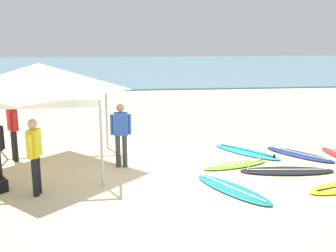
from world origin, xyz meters
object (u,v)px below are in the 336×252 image
at_px(surfboard_lime, 235,165).
at_px(person_red, 13,126).
at_px(surfboard_teal, 232,189).
at_px(canopy_tent, 39,77).
at_px(surfboard_cyan, 247,152).
at_px(surfboard_black, 287,171).
at_px(surfboard_navy, 299,154).
at_px(person_blue, 121,131).
at_px(person_yellow, 35,152).

bearing_deg(surfboard_lime, person_red, 169.15).
relative_size(surfboard_teal, person_red, 1.33).
bearing_deg(canopy_tent, surfboard_cyan, 6.28).
relative_size(canopy_tent, person_red, 1.93).
xyz_separation_m(surfboard_black, surfboard_lime, (-1.18, 0.62, 0.00)).
bearing_deg(surfboard_navy, person_red, 177.01).
bearing_deg(person_blue, person_yellow, -137.59).
xyz_separation_m(surfboard_navy, surfboard_teal, (-2.66, -2.41, -0.00)).
xyz_separation_m(surfboard_navy, person_blue, (-5.15, -0.45, 0.95)).
distance_m(surfboard_navy, surfboard_teal, 3.59).
distance_m(person_red, person_yellow, 2.79).
distance_m(surfboard_lime, person_red, 6.18).
xyz_separation_m(canopy_tent, surfboard_teal, (4.52, -2.20, -2.35)).
bearing_deg(surfboard_black, canopy_tent, 169.67).
distance_m(surfboard_lime, person_yellow, 5.18).
bearing_deg(surfboard_black, surfboard_teal, -148.43).
relative_size(canopy_tent, surfboard_lime, 1.67).
distance_m(surfboard_teal, surfboard_cyan, 3.08).
distance_m(surfboard_cyan, person_yellow, 6.20).
height_order(person_blue, person_yellow, same).
xyz_separation_m(surfboard_black, surfboard_teal, (-1.73, -1.06, 0.00)).
xyz_separation_m(surfboard_black, person_yellow, (-6.07, -0.80, 0.95)).
xyz_separation_m(canopy_tent, person_yellow, (0.18, -1.93, -1.40)).
relative_size(surfboard_teal, person_yellow, 1.33).
xyz_separation_m(surfboard_teal, person_red, (-5.45, 2.83, 0.95)).
bearing_deg(surfboard_black, surfboard_lime, 152.15).
relative_size(canopy_tent, surfboard_teal, 1.46).
xyz_separation_m(surfboard_cyan, person_blue, (-3.71, -0.87, 0.95)).
height_order(surfboard_black, surfboard_teal, same).
xyz_separation_m(surfboard_cyan, person_red, (-6.67, 0.00, 0.95)).
relative_size(surfboard_navy, person_red, 1.19).
xyz_separation_m(surfboard_lime, person_red, (-5.99, 1.15, 0.95)).
height_order(surfboard_navy, person_blue, person_blue).
xyz_separation_m(surfboard_cyan, person_yellow, (-5.56, -2.57, 0.95)).
relative_size(surfboard_teal, surfboard_lime, 1.14).
relative_size(surfboard_navy, surfboard_teal, 0.90).
distance_m(canopy_tent, person_yellow, 2.39).
relative_size(surfboard_black, surfboard_navy, 1.22).
distance_m(surfboard_cyan, person_blue, 3.93).
xyz_separation_m(surfboard_lime, person_blue, (-3.04, 0.28, 0.95)).
relative_size(surfboard_black, person_yellow, 1.45).
xyz_separation_m(person_blue, person_red, (-2.96, 0.87, 0.00)).
distance_m(surfboard_black, person_blue, 4.41).
relative_size(surfboard_black, surfboard_teal, 1.09).
relative_size(surfboard_cyan, person_yellow, 1.25).
distance_m(person_blue, person_red, 3.08).
xyz_separation_m(canopy_tent, surfboard_navy, (7.18, 0.21, -2.35)).
distance_m(canopy_tent, surfboard_teal, 5.55).
bearing_deg(surfboard_black, person_blue, 167.97).
bearing_deg(person_red, surfboard_teal, -27.48).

